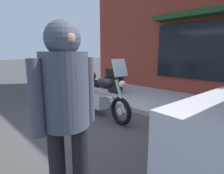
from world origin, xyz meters
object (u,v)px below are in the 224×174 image
(sandwich_board_sign, at_px, (115,81))
(parked_bicycle, at_px, (73,89))
(second_bicycle_by_cafe, at_px, (43,81))
(touring_motorcycle, at_px, (96,91))
(pedestrian_walking, at_px, (66,102))

(sandwich_board_sign, bearing_deg, parked_bicycle, -118.55)
(second_bicycle_by_cafe, bearing_deg, touring_motorcycle, -4.47)
(parked_bicycle, height_order, second_bicycle_by_cafe, second_bicycle_by_cafe)
(parked_bicycle, bearing_deg, second_bicycle_by_cafe, -177.97)
(touring_motorcycle, height_order, sandwich_board_sign, touring_motorcycle)
(pedestrian_walking, height_order, sandwich_board_sign, pedestrian_walking)
(pedestrian_walking, xyz_separation_m, sandwich_board_sign, (-2.89, 3.57, -0.56))
(pedestrian_walking, bearing_deg, parked_bicycle, 146.97)
(touring_motorcycle, distance_m, pedestrian_walking, 2.85)
(touring_motorcycle, distance_m, second_bicycle_by_cafe, 3.60)
(pedestrian_walking, relative_size, sandwich_board_sign, 2.06)
(parked_bicycle, bearing_deg, pedestrian_walking, -33.03)
(touring_motorcycle, height_order, second_bicycle_by_cafe, touring_motorcycle)
(touring_motorcycle, distance_m, parked_bicycle, 1.64)
(touring_motorcycle, height_order, pedestrian_walking, pedestrian_walking)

